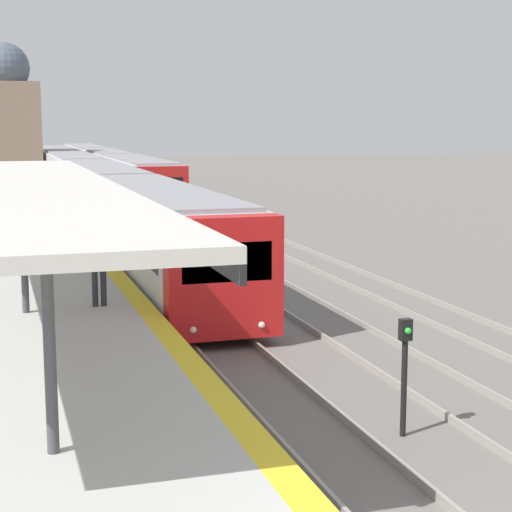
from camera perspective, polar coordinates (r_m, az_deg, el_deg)
name	(u,v)px	position (r m, az deg, el deg)	size (l,w,h in m)	color
platform_canopy	(23,188)	(19.72, -15.27, 4.40)	(4.00, 21.75, 2.95)	beige
person_on_platform	(99,265)	(20.23, -10.44, -0.59)	(0.40, 0.40, 1.66)	#2D2D33
train_near	(87,185)	(47.88, -11.19, 4.66)	(2.72, 58.26, 3.21)	red
train_far	(107,169)	(64.72, -9.93, 5.72)	(2.68, 43.58, 3.12)	red
signal_post_near	(405,365)	(14.46, 9.88, -7.15)	(0.20, 0.21, 2.01)	black
distant_domed_building	(6,125)	(62.70, -16.30, 8.38)	(4.55, 4.55, 10.64)	#89705B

